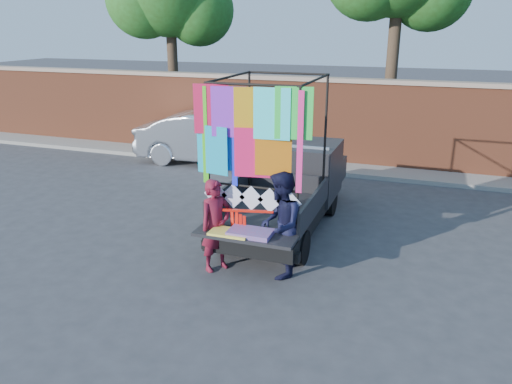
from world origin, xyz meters
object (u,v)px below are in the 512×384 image
(pickup_truck, at_px, (292,184))
(sedan, at_px, (213,138))
(woman, at_px, (216,225))
(man, at_px, (281,225))

(pickup_truck, bearing_deg, sedan, 133.35)
(woman, bearing_deg, sedan, 58.08)
(sedan, bearing_deg, man, -152.85)
(pickup_truck, relative_size, sedan, 1.10)
(man, bearing_deg, pickup_truck, -179.12)
(pickup_truck, height_order, sedan, pickup_truck)
(pickup_truck, distance_m, sedan, 5.21)
(pickup_truck, distance_m, man, 2.59)
(sedan, xyz_separation_m, man, (4.11, -6.33, 0.15))
(pickup_truck, distance_m, woman, 2.76)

